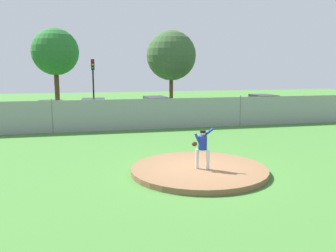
{
  "coord_description": "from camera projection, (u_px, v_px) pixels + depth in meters",
  "views": [
    {
      "loc": [
        -4.09,
        -12.61,
        3.96
      ],
      "look_at": [
        -0.49,
        3.13,
        1.32
      ],
      "focal_mm": 38.45,
      "sensor_mm": 36.0,
      "label": 1
    }
  ],
  "objects": [
    {
      "name": "tree_broad_right",
      "position": [
        55.0,
        52.0,
        35.06
      ],
      "size": [
        4.55,
        4.55,
        7.74
      ],
      "color": "#4C331E",
      "rests_on": "ground_plane"
    },
    {
      "name": "pitchers_mound",
      "position": [
        199.0,
        170.0,
        13.66
      ],
      "size": [
        5.18,
        5.18,
        0.21
      ],
      "primitive_type": "cylinder",
      "color": "brown",
      "rests_on": "ground_plane"
    },
    {
      "name": "tree_broad_left",
      "position": [
        171.0,
        56.0,
        33.92
      ],
      "size": [
        4.67,
        4.67,
        7.4
      ],
      "color": "#4C331E",
      "rests_on": "ground_plane"
    },
    {
      "name": "asphalt_strip",
      "position": [
        141.0,
        119.0,
        27.62
      ],
      "size": [
        44.0,
        7.0,
        0.01
      ],
      "primitive_type": "cube",
      "color": "#2B2B2D",
      "rests_on": "ground_plane"
    },
    {
      "name": "parked_car_teal",
      "position": [
        263.0,
        106.0,
        29.33
      ],
      "size": [
        1.92,
        4.13,
        1.76
      ],
      "color": "#146066",
      "rests_on": "ground_plane"
    },
    {
      "name": "chainlink_fence",
      "position": [
        152.0,
        114.0,
        23.14
      ],
      "size": [
        30.71,
        0.07,
        2.08
      ],
      "color": "gray",
      "rests_on": "ground_plane"
    },
    {
      "name": "baseball",
      "position": [
        208.0,
        162.0,
        14.22
      ],
      "size": [
        0.07,
        0.07,
        0.07
      ],
      "primitive_type": "sphere",
      "color": "white",
      "rests_on": "pitchers_mound"
    },
    {
      "name": "ground_plane",
      "position": [
        165.0,
        141.0,
        19.45
      ],
      "size": [
        80.0,
        80.0,
        0.0
      ],
      "primitive_type": "plane",
      "color": "#427A33"
    },
    {
      "name": "traffic_light_near",
      "position": [
        93.0,
        77.0,
        30.76
      ],
      "size": [
        0.28,
        0.46,
        4.64
      ],
      "color": "black",
      "rests_on": "ground_plane"
    },
    {
      "name": "parked_car_slate",
      "position": [
        94.0,
        110.0,
        26.91
      ],
      "size": [
        2.04,
        4.2,
        1.64
      ],
      "color": "slate",
      "rests_on": "ground_plane"
    },
    {
      "name": "pitcher_youth",
      "position": [
        202.0,
        145.0,
        13.29
      ],
      "size": [
        0.8,
        0.32,
        1.56
      ],
      "color": "silver",
      "rests_on": "pitchers_mound"
    },
    {
      "name": "parked_car_silver",
      "position": [
        157.0,
        108.0,
        28.06
      ],
      "size": [
        2.06,
        4.86,
        1.7
      ],
      "color": "#B7BABF",
      "rests_on": "ground_plane"
    },
    {
      "name": "parked_car_burgundy",
      "position": [
        50.0,
        112.0,
        25.98
      ],
      "size": [
        2.12,
        4.13,
        1.56
      ],
      "color": "maroon",
      "rests_on": "ground_plane"
    }
  ]
}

